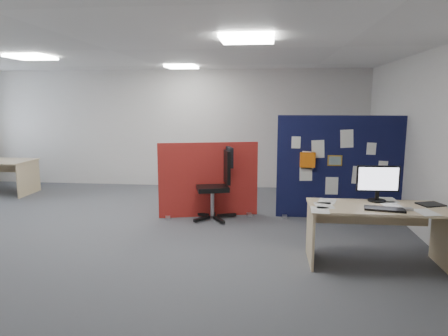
# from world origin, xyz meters

# --- Properties ---
(floor) EXTENTS (9.00, 9.00, 0.00)m
(floor) POSITION_xyz_m (0.00, 0.00, 0.00)
(floor) COLOR #4F5257
(floor) RESTS_ON ground
(ceiling) EXTENTS (9.00, 7.00, 0.02)m
(ceiling) POSITION_xyz_m (0.00, 0.00, 2.70)
(ceiling) COLOR white
(ceiling) RESTS_ON wall_back
(wall_back) EXTENTS (9.00, 0.02, 2.70)m
(wall_back) POSITION_xyz_m (0.00, 3.50, 1.35)
(wall_back) COLOR silver
(wall_back) RESTS_ON floor
(wall_right) EXTENTS (0.02, 7.00, 2.70)m
(wall_right) POSITION_xyz_m (4.50, 0.00, 1.35)
(wall_right) COLOR silver
(wall_right) RESTS_ON floor
(ceiling_lights) EXTENTS (4.10, 4.10, 0.04)m
(ceiling_lights) POSITION_xyz_m (0.33, 0.67, 2.67)
(ceiling_lights) COLOR white
(ceiling_lights) RESTS_ON ceiling
(navy_divider) EXTENTS (2.12, 0.30, 1.75)m
(navy_divider) POSITION_xyz_m (3.46, 1.15, 0.87)
(navy_divider) COLOR #0E1434
(navy_divider) RESTS_ON floor
(main_desk) EXTENTS (1.63, 0.72, 0.73)m
(main_desk) POSITION_xyz_m (3.58, -0.78, 0.55)
(main_desk) COLOR beige
(main_desk) RESTS_ON floor
(monitor_main) EXTENTS (0.53, 0.22, 0.46)m
(monitor_main) POSITION_xyz_m (3.63, -0.57, 0.98)
(monitor_main) COLOR black
(monitor_main) RESTS_ON main_desk
(keyboard) EXTENTS (0.48, 0.26, 0.02)m
(keyboard) POSITION_xyz_m (3.62, -0.98, 0.74)
(keyboard) COLOR black
(keyboard) RESTS_ON main_desk
(mouse) EXTENTS (0.11, 0.07, 0.03)m
(mouse) POSITION_xyz_m (3.88, -0.98, 0.74)
(mouse) COLOR #A9A9AE
(mouse) RESTS_ON main_desk
(paper_tray) EXTENTS (0.34, 0.30, 0.01)m
(paper_tray) POSITION_xyz_m (4.24, -0.68, 0.74)
(paper_tray) COLOR black
(paper_tray) RESTS_ON main_desk
(red_divider) EXTENTS (1.68, 0.48, 1.29)m
(red_divider) POSITION_xyz_m (1.25, 1.03, 0.63)
(red_divider) COLOR #9D2C14
(red_divider) RESTS_ON floor
(office_chair) EXTENTS (0.80, 0.77, 1.21)m
(office_chair) POSITION_xyz_m (1.45, 0.92, 0.69)
(office_chair) COLOR black
(office_chair) RESTS_ON floor
(desk_papers) EXTENTS (1.44, 0.89, 0.00)m
(desk_papers) POSITION_xyz_m (3.41, -0.79, 0.73)
(desk_papers) COLOR white
(desk_papers) RESTS_ON main_desk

